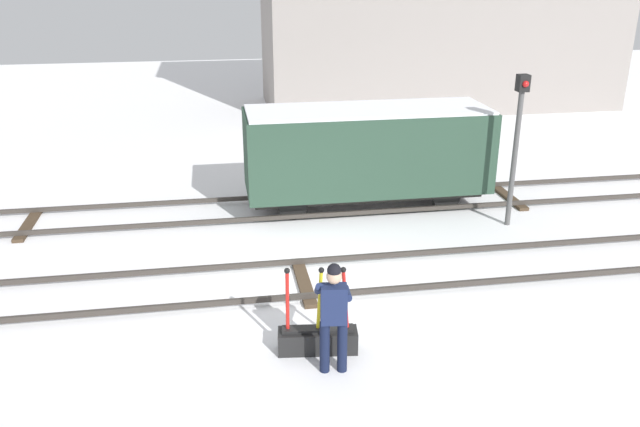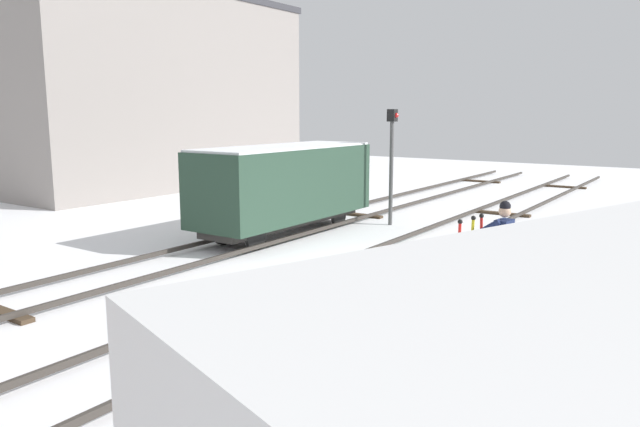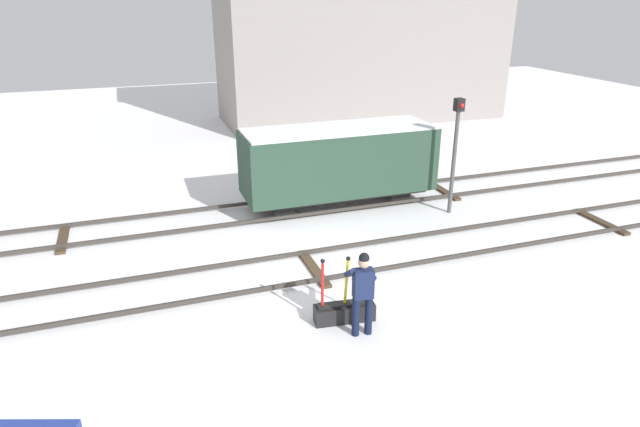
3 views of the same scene
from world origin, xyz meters
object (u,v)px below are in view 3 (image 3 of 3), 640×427
at_px(signal_post, 456,144).
at_px(freight_car_back_track, 338,162).
at_px(switch_lever_frame, 344,310).
at_px(rail_worker, 363,289).

height_order(signal_post, freight_car_back_track, signal_post).
relative_size(signal_post, freight_car_back_track, 0.59).
distance_m(switch_lever_frame, freight_car_back_track, 6.64).
relative_size(switch_lever_frame, freight_car_back_track, 0.25).
bearing_deg(switch_lever_frame, freight_car_back_track, 76.90).
height_order(switch_lever_frame, freight_car_back_track, freight_car_back_track).
relative_size(rail_worker, signal_post, 0.51).
bearing_deg(freight_car_back_track, signal_post, -30.09).
bearing_deg(freight_car_back_track, rail_worker, -107.36).
height_order(rail_worker, freight_car_back_track, freight_car_back_track).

